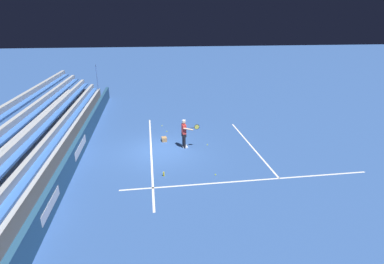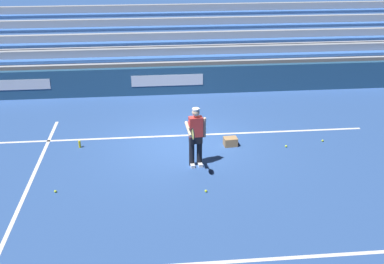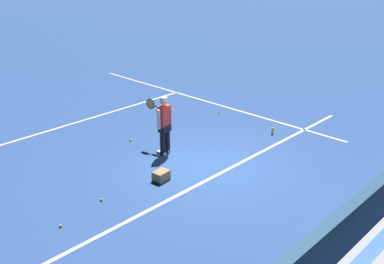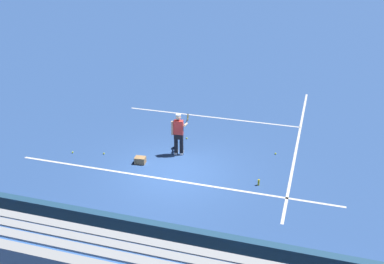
{
  "view_description": "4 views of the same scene",
  "coord_description": "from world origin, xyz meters",
  "views": [
    {
      "loc": [
        16.03,
        -0.48,
        7.0
      ],
      "look_at": [
        -0.47,
        1.96,
        0.89
      ],
      "focal_mm": 28.0,
      "sensor_mm": 36.0,
      "label": 1
    },
    {
      "loc": [
        0.83,
        12.46,
        6.16
      ],
      "look_at": [
        -0.23,
        1.22,
        0.92
      ],
      "focal_mm": 42.0,
      "sensor_mm": 36.0,
      "label": 2
    },
    {
      "loc": [
        -8.33,
        -7.24,
        5.48
      ],
      "look_at": [
        0.24,
        0.91,
        0.67
      ],
      "focal_mm": 42.0,
      "sensor_mm": 36.0,
      "label": 3
    },
    {
      "loc": [
        4.68,
        -13.49,
        8.25
      ],
      "look_at": [
        0.43,
        0.79,
        1.37
      ],
      "focal_mm": 42.0,
      "sensor_mm": 36.0,
      "label": 4
    }
  ],
  "objects": [
    {
      "name": "ground_plane",
      "position": [
        0.0,
        0.0,
        0.0
      ],
      "size": [
        160.0,
        160.0,
        0.0
      ],
      "primitive_type": "plane",
      "color": "#2D5193"
    },
    {
      "name": "court_baseline_white",
      "position": [
        0.0,
        -0.5,
        0.0
      ],
      "size": [
        12.0,
        0.1,
        0.01
      ],
      "primitive_type": "cube",
      "color": "white",
      "rests_on": "ground"
    },
    {
      "name": "court_sideline_white",
      "position": [
        4.11,
        4.0,
        0.0
      ],
      "size": [
        0.1,
        12.0,
        0.01
      ],
      "primitive_type": "cube",
      "color": "white",
      "rests_on": "ground"
    },
    {
      "name": "court_service_line_white",
      "position": [
        0.0,
        5.5,
        0.0
      ],
      "size": [
        8.22,
        0.1,
        0.01
      ],
      "primitive_type": "cube",
      "color": "white",
      "rests_on": "ground"
    },
    {
      "name": "back_wall_sponsor_board",
      "position": [
        0.01,
        -4.43,
        0.55
      ],
      "size": [
        27.56,
        0.25,
        1.1
      ],
      "color": "navy",
      "rests_on": "ground"
    },
    {
      "name": "bleacher_stand",
      "position": [
        0.0,
        -6.66,
        0.76
      ],
      "size": [
        26.18,
        3.2,
        3.4
      ],
      "color": "#9EA3A8",
      "rests_on": "ground"
    },
    {
      "name": "tennis_player",
      "position": [
        -0.31,
        1.48,
        0.89
      ],
      "size": [
        0.59,
        1.04,
        1.71
      ],
      "color": "black",
      "rests_on": "ground"
    },
    {
      "name": "ball_box_cardboard",
      "position": [
        -1.5,
        0.35,
        0.13
      ],
      "size": [
        0.43,
        0.34,
        0.26
      ],
      "primitive_type": "cube",
      "rotation": [
        0.0,
        0.0,
        0.09
      ],
      "color": "#A87F51",
      "rests_on": "ground"
    },
    {
      "name": "tennis_ball_near_player",
      "position": [
        3.36,
        2.55,
        0.03
      ],
      "size": [
        0.07,
        0.07,
        0.07
      ],
      "primitive_type": "sphere",
      "color": "#CCE533",
      "rests_on": "ground"
    },
    {
      "name": "tennis_ball_stray_back",
      "position": [
        -4.41,
        0.36,
        0.03
      ],
      "size": [
        0.07,
        0.07,
        0.07
      ],
      "primitive_type": "sphere",
      "color": "#CCE533",
      "rests_on": "ground"
    },
    {
      "name": "tennis_ball_far_right",
      "position": [
        -3.17,
        0.62,
        0.03
      ],
      "size": [
        0.07,
        0.07,
        0.07
      ],
      "primitive_type": "sphere",
      "color": "#CCE533",
      "rests_on": "ground"
    },
    {
      "name": "tennis_ball_by_box",
      "position": [
        -0.43,
        2.89,
        0.03
      ],
      "size": [
        0.07,
        0.07,
        0.07
      ],
      "primitive_type": "sphere",
      "color": "#CCE533",
      "rests_on": "ground"
    },
    {
      "name": "water_bottle",
      "position": [
        3.07,
        0.05,
        0.11
      ],
      "size": [
        0.07,
        0.07,
        0.22
      ],
      "primitive_type": "cylinder",
      "color": "yellow",
      "rests_on": "ground"
    }
  ]
}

